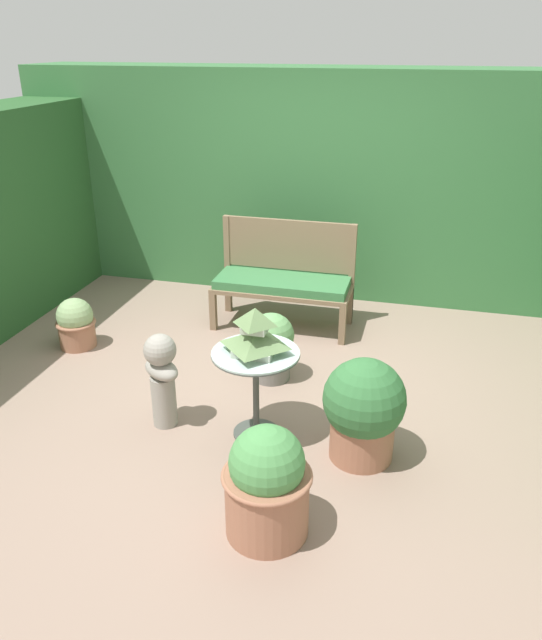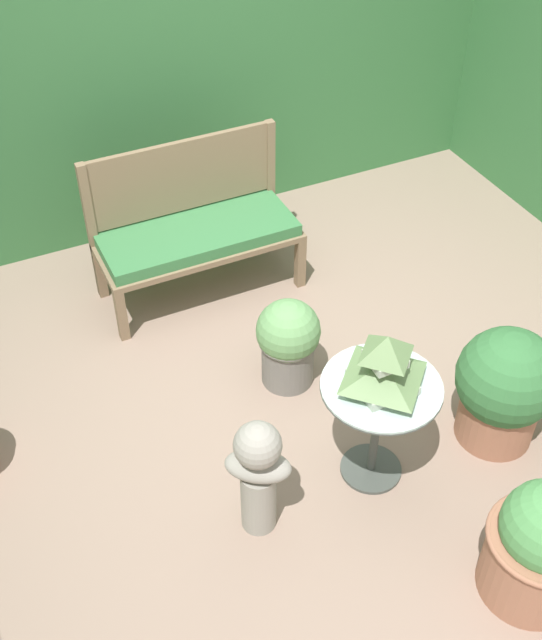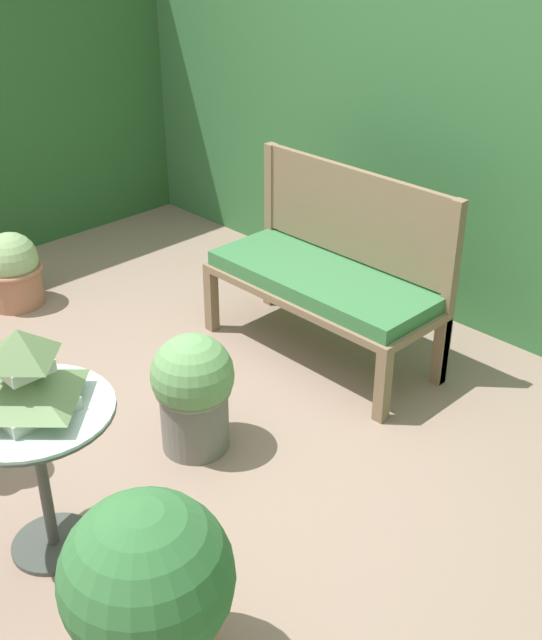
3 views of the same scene
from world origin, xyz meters
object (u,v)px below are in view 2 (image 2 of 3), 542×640
at_px(pagoda_birdhouse, 384,366).
at_px(potted_plant_bench_right, 504,387).
at_px(patio_table, 379,405).
at_px(potted_plant_hedge_corner, 541,546).
at_px(garden_bust, 258,471).
at_px(garden_bench, 199,239).
at_px(potted_plant_table_near, 288,341).

distance_m(pagoda_birdhouse, potted_plant_bench_right, 0.86).
xyz_separation_m(patio_table, potted_plant_hedge_corner, (0.32, -0.90, -0.18)).
bearing_deg(garden_bust, garden_bench, 111.85).
bearing_deg(patio_table, potted_plant_table_near, 97.14).
bearing_deg(garden_bust, pagoda_birdhouse, 38.14).
distance_m(garden_bench, garden_bust, 1.89).
height_order(patio_table, potted_plant_bench_right, potted_plant_bench_right).
height_order(garden_bust, potted_plant_table_near, garden_bust).
xyz_separation_m(garden_bench, garden_bust, (-0.43, -1.84, -0.01)).
height_order(potted_plant_bench_right, potted_plant_table_near, potted_plant_bench_right).
relative_size(patio_table, pagoda_birdhouse, 1.83).
bearing_deg(garden_bench, patio_table, -82.04).
xyz_separation_m(garden_bust, potted_plant_hedge_corner, (0.99, -0.86, -0.08)).
distance_m(garden_bench, potted_plant_hedge_corner, 2.76).
bearing_deg(potted_plant_hedge_corner, pagoda_birdhouse, 109.47).
bearing_deg(potted_plant_hedge_corner, patio_table, 109.47).
height_order(pagoda_birdhouse, potted_plant_table_near, pagoda_birdhouse).
height_order(garden_bench, potted_plant_hedge_corner, potted_plant_hedge_corner).
height_order(potted_plant_hedge_corner, potted_plant_table_near, potted_plant_hedge_corner).
bearing_deg(garden_bench, potted_plant_bench_right, -61.90).
relative_size(garden_bench, garden_bust, 1.82).
bearing_deg(patio_table, garden_bench, 97.96).
xyz_separation_m(garden_bust, potted_plant_table_near, (0.58, 0.84, -0.11)).
relative_size(patio_table, potted_plant_bench_right, 0.91).
bearing_deg(potted_plant_hedge_corner, potted_plant_bench_right, 62.58).
height_order(pagoda_birdhouse, potted_plant_hedge_corner, pagoda_birdhouse).
xyz_separation_m(potted_plant_hedge_corner, potted_plant_table_near, (-0.42, 1.70, -0.03)).
xyz_separation_m(garden_bench, potted_plant_hedge_corner, (0.57, -2.70, -0.09)).
bearing_deg(potted_plant_bench_right, potted_plant_hedge_corner, -117.42).
xyz_separation_m(patio_table, pagoda_birdhouse, (0.00, 0.00, 0.28)).
xyz_separation_m(pagoda_birdhouse, potted_plant_table_near, (-0.10, 0.81, -0.49)).
relative_size(garden_bench, potted_plant_bench_right, 1.82).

